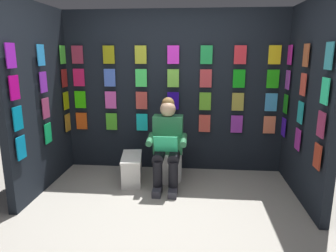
% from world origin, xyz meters
% --- Properties ---
extents(ground_plane, '(30.00, 30.00, 0.00)m').
position_xyz_m(ground_plane, '(0.00, 0.00, 0.00)').
color(ground_plane, '#9E998E').
extents(display_wall_back, '(3.35, 0.14, 2.38)m').
position_xyz_m(display_wall_back, '(0.00, -1.67, 1.19)').
color(display_wall_back, black).
rests_on(display_wall_back, ground).
extents(display_wall_left, '(0.14, 1.62, 2.38)m').
position_xyz_m(display_wall_left, '(-1.67, -0.81, 1.19)').
color(display_wall_left, black).
rests_on(display_wall_left, ground).
extents(display_wall_right, '(0.14, 1.62, 2.38)m').
position_xyz_m(display_wall_right, '(1.67, -0.81, 1.19)').
color(display_wall_right, black).
rests_on(display_wall_right, ground).
extents(toilet, '(0.41, 0.55, 0.77)m').
position_xyz_m(toilet, '(0.03, -1.21, 0.33)').
color(toilet, white).
rests_on(toilet, ground).
extents(person_reading, '(0.52, 0.68, 1.19)m').
position_xyz_m(person_reading, '(0.03, -0.98, 0.60)').
color(person_reading, '#286B42').
rests_on(person_reading, ground).
extents(comic_longbox_near, '(0.35, 0.62, 0.38)m').
position_xyz_m(comic_longbox_near, '(0.53, -1.04, 0.19)').
color(comic_longbox_near, white).
rests_on(comic_longbox_near, ground).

